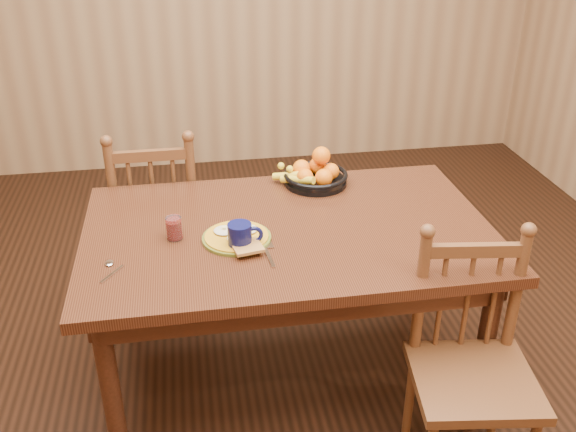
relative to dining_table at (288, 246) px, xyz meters
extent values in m
cube|color=black|center=(0.00, 0.00, -0.67)|extent=(4.50, 5.00, 0.01)
cube|color=black|center=(0.00, 0.00, 0.06)|extent=(1.60, 1.00, 0.04)
cube|color=black|center=(0.00, 0.42, -0.01)|extent=(1.40, 0.04, 0.10)
cube|color=black|center=(0.00, -0.42, -0.01)|extent=(1.40, 0.04, 0.10)
cube|color=black|center=(0.72, 0.00, -0.01)|extent=(0.04, 0.84, 0.10)
cube|color=black|center=(-0.72, 0.00, -0.01)|extent=(0.04, 0.84, 0.10)
cylinder|color=black|center=(-0.70, -0.40, -0.31)|extent=(0.07, 0.07, 0.70)
cylinder|color=black|center=(0.70, -0.40, -0.31)|extent=(0.07, 0.07, 0.70)
cylinder|color=black|center=(-0.70, 0.40, -0.31)|extent=(0.07, 0.07, 0.70)
cylinder|color=black|center=(0.70, 0.40, -0.31)|extent=(0.07, 0.07, 0.70)
cube|color=#502A18|center=(-0.54, 0.72, -0.22)|extent=(0.43, 0.42, 0.04)
cylinder|color=#502A18|center=(-0.36, 0.89, -0.45)|extent=(0.04, 0.04, 0.42)
cylinder|color=#502A18|center=(-0.72, 0.89, -0.45)|extent=(0.04, 0.04, 0.42)
cylinder|color=#502A18|center=(-0.36, 0.55, -0.45)|extent=(0.04, 0.04, 0.42)
cylinder|color=#502A18|center=(-0.72, 0.55, -0.45)|extent=(0.04, 0.04, 0.42)
cylinder|color=#502A18|center=(-0.36, 0.53, 0.03)|extent=(0.04, 0.04, 0.51)
cylinder|color=#502A18|center=(-0.72, 0.53, 0.03)|extent=(0.04, 0.04, 0.51)
cylinder|color=#502A18|center=(-0.54, 0.53, -0.02)|extent=(0.02, 0.02, 0.39)
cube|color=#502A18|center=(-0.54, 0.53, 0.21)|extent=(0.35, 0.03, 0.05)
cube|color=#502A18|center=(0.55, -0.62, -0.24)|extent=(0.47, 0.45, 0.04)
cylinder|color=#502A18|center=(0.40, -0.44, -0.46)|extent=(0.03, 0.03, 0.41)
cylinder|color=#502A18|center=(0.74, -0.48, -0.46)|extent=(0.03, 0.03, 0.41)
cylinder|color=#502A18|center=(0.40, -0.42, 0.01)|extent=(0.04, 0.04, 0.49)
cylinder|color=#502A18|center=(0.74, -0.46, 0.01)|extent=(0.04, 0.04, 0.49)
cylinder|color=#502A18|center=(0.57, -0.44, -0.04)|extent=(0.02, 0.02, 0.38)
cube|color=#502A18|center=(0.57, -0.44, 0.18)|extent=(0.34, 0.07, 0.05)
cylinder|color=#59601E|center=(-0.21, -0.06, 0.09)|extent=(0.26, 0.26, 0.01)
cylinder|color=orange|center=(-0.21, -0.06, 0.10)|extent=(0.24, 0.24, 0.01)
ellipsoid|color=silver|center=(-0.25, -0.03, 0.11)|extent=(0.08, 0.08, 0.01)
cube|color=#F2E08C|center=(-0.25, -0.03, 0.12)|extent=(0.02, 0.02, 0.01)
ellipsoid|color=silver|center=(-0.16, -0.03, 0.11)|extent=(0.08, 0.08, 0.01)
cube|color=#F2E08C|center=(-0.16, -0.03, 0.12)|extent=(0.02, 0.02, 0.01)
ellipsoid|color=silver|center=(-0.21, -0.09, 0.11)|extent=(0.08, 0.08, 0.01)
cube|color=#F2E08C|center=(-0.21, -0.09, 0.12)|extent=(0.02, 0.02, 0.01)
cube|color=brown|center=(-0.18, -0.17, 0.11)|extent=(0.12, 0.12, 0.01)
cube|color=silver|center=(-0.11, -0.22, 0.09)|extent=(0.03, 0.15, 0.00)
cube|color=silver|center=(-0.09, -0.13, 0.09)|extent=(0.03, 0.05, 0.00)
cube|color=silver|center=(-0.66, -0.24, 0.09)|extent=(0.08, 0.11, 0.00)
ellipsoid|color=silver|center=(-0.68, -0.16, 0.09)|extent=(0.03, 0.04, 0.01)
cylinder|color=#0B0E3E|center=(-0.20, -0.13, 0.13)|extent=(0.09, 0.09, 0.10)
torus|color=#0B0E3E|center=(-0.15, -0.13, 0.13)|extent=(0.07, 0.02, 0.07)
cylinder|color=black|center=(-0.20, -0.13, 0.18)|extent=(0.08, 0.08, 0.00)
cylinder|color=silver|center=(-0.44, -0.02, 0.13)|extent=(0.06, 0.06, 0.09)
cylinder|color=maroon|center=(-0.44, -0.02, 0.12)|extent=(0.05, 0.05, 0.07)
cylinder|color=black|center=(0.19, 0.38, 0.09)|extent=(0.28, 0.28, 0.02)
torus|color=black|center=(0.19, 0.38, 0.13)|extent=(0.29, 0.29, 0.02)
cylinder|color=black|center=(0.19, 0.38, 0.09)|extent=(0.10, 0.10, 0.01)
sphere|color=orange|center=(0.26, 0.38, 0.14)|extent=(0.07, 0.07, 0.07)
sphere|color=orange|center=(0.21, 0.45, 0.14)|extent=(0.08, 0.08, 0.08)
sphere|color=orange|center=(0.13, 0.42, 0.15)|extent=(0.08, 0.08, 0.08)
sphere|color=orange|center=(0.13, 0.34, 0.14)|extent=(0.07, 0.07, 0.07)
sphere|color=orange|center=(0.21, 0.31, 0.14)|extent=(0.08, 0.08, 0.08)
sphere|color=orange|center=(0.22, 0.41, 0.21)|extent=(0.08, 0.08, 0.08)
cylinder|color=yellow|center=(0.10, 0.34, 0.13)|extent=(0.10, 0.17, 0.07)
cylinder|color=yellow|center=(0.08, 0.39, 0.13)|extent=(0.14, 0.15, 0.07)
camera|label=1|loc=(-0.36, -2.19, 1.30)|focal=40.00mm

